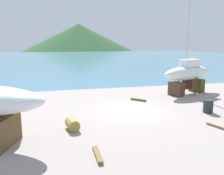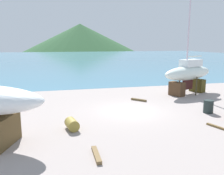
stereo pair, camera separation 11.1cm
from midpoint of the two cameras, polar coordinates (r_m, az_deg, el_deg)
The scene contains 9 objects.
ground_plane at distance 13.70m, azimuth 8.75°, elevation -9.22°, with size 47.00×47.00×0.00m, color gray.
sea_water at distance 74.41m, azimuth -10.00°, elevation 6.93°, with size 140.46×100.95×0.01m, color teal.
headland_hill at distance 180.98m, azimuth -7.51°, elevation 9.10°, with size 147.67×147.67×36.33m, color #274F2B.
sailboat_far_slipway at distance 22.89m, azimuth 17.88°, elevation 3.18°, with size 6.22×3.84×10.59m.
barrel_rust_mid at distance 13.19m, azimuth -9.28°, elevation -8.63°, with size 0.61×0.61×0.93m, color olive.
barrel_rust_near at distance 17.41m, azimuth -22.98°, elevation -4.30°, with size 0.57×0.57×0.78m, color brown.
barrel_ochre at distance 17.27m, azimuth 22.15°, elevation -4.21°, with size 0.64×0.64×0.87m, color #232E2D.
timber_plank_near at distance 19.50m, azimuth 6.53°, elevation -2.93°, with size 1.32×0.22×0.14m, color brown.
timber_short_cross at distance 10.26m, azimuth -3.42°, elevation -15.72°, with size 1.46×0.21×0.15m, color brown.
Camera 2 is at (-4.99, -15.12, 4.63)m, focal length 38.36 mm.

